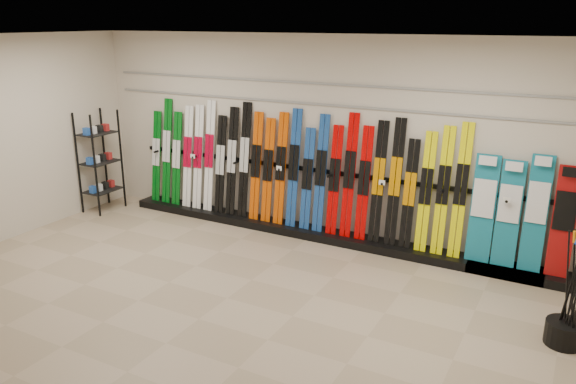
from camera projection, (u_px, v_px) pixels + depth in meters
The scene contains 11 objects.
floor at pixel (227, 298), 6.70m from camera, with size 8.00×8.00×0.00m, color tan.
back_wall at pixel (319, 138), 8.36m from camera, with size 8.00×8.00×0.00m, color beige.
ceiling at pixel (218, 38), 5.82m from camera, with size 8.00×8.00×0.00m, color silver.
ski_rack_base at pixel (325, 235), 8.50m from camera, with size 8.00×0.40×0.12m, color black.
skis at pixel (288, 171), 8.59m from camera, with size 5.37×0.27×1.83m.
snowboards at pixel (521, 214), 7.11m from camera, with size 1.25×0.23×1.48m.
accessory_rack at pixel (100, 161), 9.58m from camera, with size 0.40×0.60×1.73m, color black.
pole_bin at pixel (564, 333), 5.72m from camera, with size 0.38×0.38×0.25m, color black.
ski_poles at pixel (574, 290), 5.59m from camera, with size 0.25×0.36×1.18m.
slatwall_rail_0 at pixel (319, 104), 8.19m from camera, with size 7.60×0.02×0.03m, color gray.
slatwall_rail_1 at pixel (319, 83), 8.11m from camera, with size 7.60×0.02×0.03m, color gray.
Camera 1 is at (3.51, -4.95, 3.19)m, focal length 35.00 mm.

